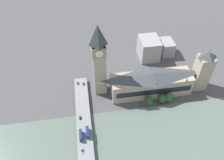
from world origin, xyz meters
name	(u,v)px	position (x,y,z in m)	size (l,w,h in m)	color
ground_plane	(146,103)	(0.00, 0.00, 0.00)	(600.00, 600.00, 0.00)	#4C4C4F
river_water	(157,135)	(-38.83, 0.00, 0.15)	(65.67, 360.00, 0.30)	slate
parliament_hall	(151,83)	(14.66, -8.00, 13.70)	(23.78, 85.54, 27.54)	tan
clock_tower	(99,60)	(25.19, 44.97, 43.20)	(13.64, 13.64, 81.52)	tan
victoria_tower	(202,70)	(14.72, -62.18, 24.08)	(14.82, 14.82, 52.17)	tan
road_bridge	(85,143)	(-38.83, 66.16, 3.80)	(163.34, 13.96, 4.68)	slate
double_decker_bus_lead	(88,132)	(-30.86, 63.28, 7.45)	(10.96, 2.62, 5.04)	navy
double_decker_bus_rear	(81,135)	(-32.93, 69.42, 7.46)	(10.78, 2.49, 5.05)	navy
car_northbound_lead	(78,83)	(34.36, 69.33, 5.41)	(3.83, 1.88, 1.50)	slate
car_northbound_mid	(84,84)	(32.50, 63.00, 5.38)	(3.90, 1.89, 1.41)	maroon
car_southbound_mid	(82,151)	(-46.68, 69.14, 5.32)	(4.38, 1.76, 1.27)	silver
car_southbound_tail	(80,118)	(-12.62, 69.09, 5.36)	(4.01, 1.81, 1.36)	black
city_block_west	(149,48)	(74.83, -22.36, 13.26)	(29.19, 23.71, 26.53)	#939399
city_block_center	(166,47)	(78.66, -47.30, 9.27)	(22.75, 15.56, 18.54)	#939399
tree_embankment_near	(169,97)	(-1.86, -22.63, 6.78)	(9.53, 9.53, 11.55)	brown
tree_embankment_mid	(149,101)	(-2.97, -1.37, 6.59)	(9.23, 9.23, 11.22)	brown
tree_embankment_far	(162,98)	(-2.04, -16.14, 6.37)	(8.91, 8.91, 10.84)	brown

